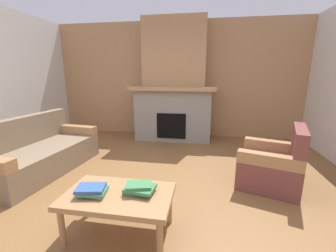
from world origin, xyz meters
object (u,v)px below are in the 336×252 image
at_px(fireplace, 174,89).
at_px(coffee_table, 119,199).
at_px(armchair, 273,165).
at_px(couch, 39,154).

distance_m(fireplace, coffee_table, 3.38).
height_order(armchair, coffee_table, armchair).
bearing_deg(fireplace, couch, -130.24).
height_order(couch, armchair, same).
bearing_deg(coffee_table, armchair, 36.06).
bearing_deg(couch, armchair, 1.96).
bearing_deg(fireplace, coffee_table, -90.81).
relative_size(fireplace, couch, 1.44).
height_order(fireplace, couch, fireplace).
relative_size(armchair, coffee_table, 0.95).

